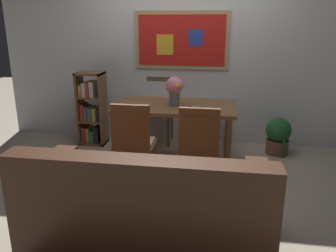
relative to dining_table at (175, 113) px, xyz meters
name	(u,v)px	position (x,y,z in m)	size (l,w,h in m)	color
ground_plane	(171,176)	(0.01, -0.40, -0.62)	(12.00, 12.00, 0.00)	tan
wall_back_with_painting	(185,48)	(0.01, 0.88, 0.68)	(5.20, 0.14, 2.60)	silver
dining_table	(175,113)	(0.00, 0.00, 0.00)	(1.40, 0.82, 0.72)	brown
dining_chair_far_right	(207,106)	(0.34, 0.76, -0.08)	(0.40, 0.41, 0.91)	brown
dining_chair_far_left	(159,104)	(-0.33, 0.76, -0.08)	(0.40, 0.41, 0.91)	brown
dining_chair_near_right	(199,143)	(0.34, -0.75, -0.08)	(0.40, 0.41, 0.91)	brown
dining_chair_near_left	(133,138)	(-0.33, -0.72, -0.08)	(0.40, 0.41, 0.91)	brown
leather_couch	(146,212)	(0.02, -1.69, -0.31)	(1.80, 0.84, 0.84)	#472819
bookshelf	(92,111)	(-1.24, 0.49, -0.16)	(0.36, 0.28, 1.00)	brown
potted_ivy	(278,136)	(1.27, 0.49, -0.38)	(0.32, 0.33, 0.51)	brown
flower_vase	(175,88)	(-0.01, -0.03, 0.30)	(0.21, 0.20, 0.33)	slate
tv_remote	(195,107)	(0.24, -0.14, 0.11)	(0.16, 0.07, 0.02)	black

